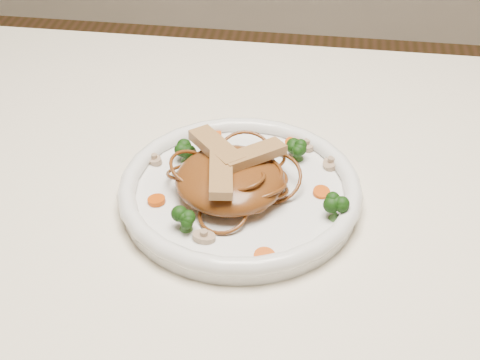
# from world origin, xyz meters

# --- Properties ---
(table) EXTENTS (1.20, 0.80, 0.75)m
(table) POSITION_xyz_m (0.00, 0.00, 0.65)
(table) COLOR #EDE1C9
(table) RESTS_ON ground
(plate) EXTENTS (0.33, 0.33, 0.02)m
(plate) POSITION_xyz_m (-0.03, 0.01, 0.76)
(plate) COLOR white
(plate) RESTS_ON table
(noodle_mound) EXTENTS (0.16, 0.16, 0.04)m
(noodle_mound) POSITION_xyz_m (-0.04, 0.01, 0.78)
(noodle_mound) COLOR brown
(noodle_mound) RESTS_ON plate
(chicken_a) EXTENTS (0.07, 0.07, 0.01)m
(chicken_a) POSITION_xyz_m (-0.02, 0.02, 0.81)
(chicken_a) COLOR tan
(chicken_a) RESTS_ON noodle_mound
(chicken_b) EXTENTS (0.07, 0.07, 0.01)m
(chicken_b) POSITION_xyz_m (-0.06, 0.03, 0.81)
(chicken_b) COLOR tan
(chicken_b) RESTS_ON noodle_mound
(chicken_c) EXTENTS (0.04, 0.08, 0.01)m
(chicken_c) POSITION_xyz_m (-0.05, -0.01, 0.81)
(chicken_c) COLOR tan
(chicken_c) RESTS_ON noodle_mound
(broccoli_0) EXTENTS (0.03, 0.03, 0.03)m
(broccoli_0) POSITION_xyz_m (0.03, 0.08, 0.78)
(broccoli_0) COLOR #14360B
(broccoli_0) RESTS_ON plate
(broccoli_1) EXTENTS (0.03, 0.03, 0.03)m
(broccoli_1) POSITION_xyz_m (-0.10, 0.06, 0.78)
(broccoli_1) COLOR #14360B
(broccoli_1) RESTS_ON plate
(broccoli_2) EXTENTS (0.02, 0.02, 0.03)m
(broccoli_2) POSITION_xyz_m (-0.08, -0.06, 0.78)
(broccoli_2) COLOR #14360B
(broccoli_2) RESTS_ON plate
(broccoli_3) EXTENTS (0.04, 0.04, 0.03)m
(broccoli_3) POSITION_xyz_m (0.07, -0.02, 0.78)
(broccoli_3) COLOR #14360B
(broccoli_3) RESTS_ON plate
(carrot_0) EXTENTS (0.02, 0.02, 0.00)m
(carrot_0) POSITION_xyz_m (0.02, 0.11, 0.77)
(carrot_0) COLOR #BE3F06
(carrot_0) RESTS_ON plate
(carrot_1) EXTENTS (0.02, 0.02, 0.00)m
(carrot_1) POSITION_xyz_m (-0.12, -0.02, 0.77)
(carrot_1) COLOR #BE3F06
(carrot_1) RESTS_ON plate
(carrot_2) EXTENTS (0.02, 0.02, 0.00)m
(carrot_2) POSITION_xyz_m (0.06, 0.02, 0.77)
(carrot_2) COLOR #BE3F06
(carrot_2) RESTS_ON plate
(carrot_3) EXTENTS (0.02, 0.02, 0.00)m
(carrot_3) POSITION_xyz_m (-0.08, 0.11, 0.77)
(carrot_3) COLOR #BE3F06
(carrot_3) RESTS_ON plate
(carrot_4) EXTENTS (0.03, 0.03, 0.00)m
(carrot_4) POSITION_xyz_m (0.01, -0.09, 0.77)
(carrot_4) COLOR #BE3F06
(carrot_4) RESTS_ON plate
(mushroom_0) EXTENTS (0.03, 0.03, 0.01)m
(mushroom_0) POSITION_xyz_m (-0.06, -0.07, 0.77)
(mushroom_0) COLOR tan
(mushroom_0) RESTS_ON plate
(mushroom_1) EXTENTS (0.03, 0.03, 0.01)m
(mushroom_1) POSITION_xyz_m (0.06, 0.07, 0.77)
(mushroom_1) COLOR tan
(mushroom_1) RESTS_ON plate
(mushroom_2) EXTENTS (0.03, 0.03, 0.01)m
(mushroom_2) POSITION_xyz_m (-0.14, 0.05, 0.77)
(mushroom_2) COLOR tan
(mushroom_2) RESTS_ON plate
(mushroom_3) EXTENTS (0.03, 0.03, 0.01)m
(mushroom_3) POSITION_xyz_m (0.03, 0.10, 0.77)
(mushroom_3) COLOR tan
(mushroom_3) RESTS_ON plate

